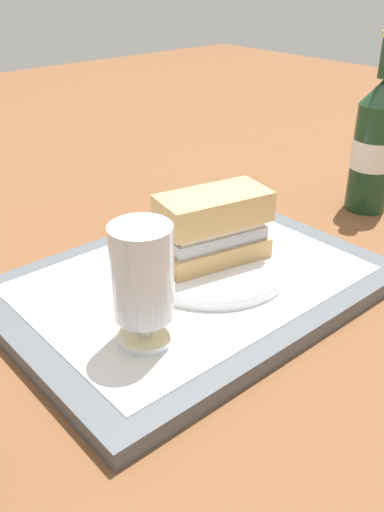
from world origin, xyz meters
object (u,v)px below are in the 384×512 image
plate (211,262)px  second_bottle (374,145)px  sandwich (209,226)px  beer_glass (143,281)px

plate → second_bottle: bearing=-179.2°
plate → sandwich: (0.00, -0.00, 0.05)m
sandwich → plate: bearing=180.0°
sandwich → beer_glass: beer_glass is taller
sandwich → beer_glass: 0.16m
plate → beer_glass: beer_glass is taller
sandwich → second_bottle: bearing=-167.1°
plate → beer_glass: size_ratio=1.52×
plate → second_bottle: second_bottle is taller
second_bottle → sandwich: bearing=0.7°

